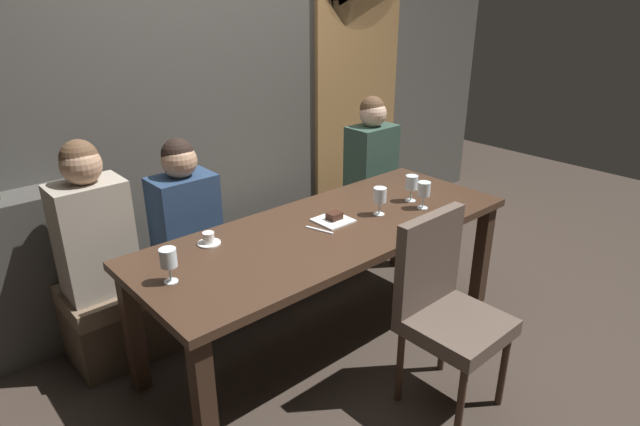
% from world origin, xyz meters
% --- Properties ---
extents(ground, '(9.00, 9.00, 0.00)m').
position_xyz_m(ground, '(0.00, 0.00, 0.00)').
color(ground, '#382D26').
extents(back_wall_tiled, '(6.00, 0.12, 3.00)m').
position_xyz_m(back_wall_tiled, '(0.00, 1.22, 1.50)').
color(back_wall_tiled, '#4C4944').
rests_on(back_wall_tiled, ground).
extents(arched_door, '(0.90, 0.05, 2.55)m').
position_xyz_m(arched_door, '(1.35, 1.15, 1.36)').
color(arched_door, olive).
rests_on(arched_door, ground).
extents(dining_table, '(2.20, 0.84, 0.74)m').
position_xyz_m(dining_table, '(0.00, 0.00, 0.65)').
color(dining_table, '#342217').
rests_on(dining_table, ground).
extents(banquette_bench, '(2.50, 0.44, 0.45)m').
position_xyz_m(banquette_bench, '(0.00, 0.70, 0.23)').
color(banquette_bench, '#4A3C2E').
rests_on(banquette_bench, ground).
extents(chair_near_side, '(0.44, 0.44, 0.98)m').
position_xyz_m(chair_near_side, '(0.09, -0.72, 0.56)').
color(chair_near_side, '#3D281C').
rests_on(chair_near_side, ground).
extents(diner_redhead, '(0.36, 0.24, 0.83)m').
position_xyz_m(diner_redhead, '(-1.04, 0.67, 0.84)').
color(diner_redhead, '#9E9384').
rests_on(diner_redhead, banquette_bench).
extents(diner_bearded, '(0.36, 0.24, 0.74)m').
position_xyz_m(diner_bearded, '(-0.52, 0.69, 0.80)').
color(diner_bearded, navy).
rests_on(diner_bearded, banquette_bench).
extents(diner_far_end, '(0.36, 0.24, 0.78)m').
position_xyz_m(diner_far_end, '(1.04, 0.67, 0.82)').
color(diner_far_end, '#2D473D').
rests_on(diner_far_end, banquette_bench).
extents(wine_glass_near_right, '(0.08, 0.08, 0.16)m').
position_xyz_m(wine_glass_near_right, '(0.60, -0.17, 0.86)').
color(wine_glass_near_right, silver).
rests_on(wine_glass_near_right, dining_table).
extents(wine_glass_far_left, '(0.08, 0.08, 0.16)m').
position_xyz_m(wine_glass_far_left, '(-0.94, 0.03, 0.86)').
color(wine_glass_far_left, silver).
rests_on(wine_glass_far_left, dining_table).
extents(wine_glass_end_right, '(0.08, 0.08, 0.16)m').
position_xyz_m(wine_glass_end_right, '(0.33, -0.06, 0.85)').
color(wine_glass_end_right, silver).
rests_on(wine_glass_end_right, dining_table).
extents(wine_glass_center_back, '(0.08, 0.08, 0.16)m').
position_xyz_m(wine_glass_center_back, '(0.63, -0.05, 0.86)').
color(wine_glass_center_back, silver).
rests_on(wine_glass_center_back, dining_table).
extents(espresso_cup, '(0.12, 0.12, 0.06)m').
position_xyz_m(espresso_cup, '(-0.61, 0.25, 0.77)').
color(espresso_cup, white).
rests_on(espresso_cup, dining_table).
extents(dessert_plate, '(0.19, 0.19, 0.05)m').
position_xyz_m(dessert_plate, '(0.07, 0.04, 0.75)').
color(dessert_plate, white).
rests_on(dessert_plate, dining_table).
extents(fork_on_table, '(0.06, 0.17, 0.01)m').
position_xyz_m(fork_on_table, '(-0.08, 0.00, 0.74)').
color(fork_on_table, silver).
rests_on(fork_on_table, dining_table).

